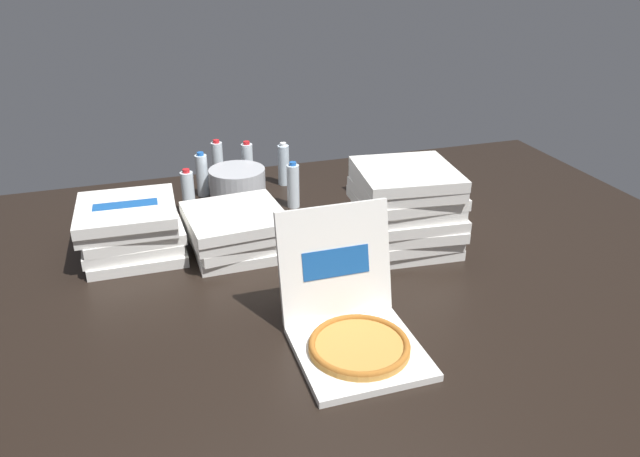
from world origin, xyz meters
name	(u,v)px	position (x,y,z in m)	size (l,w,h in m)	color
ground_plane	(336,275)	(0.00, 0.00, -0.01)	(3.20, 2.40, 0.02)	black
open_pizza_box	(352,323)	(-0.10, -0.43, 0.07)	(0.36, 0.46, 0.38)	white
pizza_stack_left_far	(405,185)	(0.55, 0.58, 0.06)	(0.41, 0.41, 0.13)	white
pizza_stack_center_near	(406,208)	(0.33, 0.12, 0.17)	(0.43, 0.41, 0.33)	white
pizza_stack_left_near	(237,230)	(-0.31, 0.30, 0.08)	(0.41, 0.41, 0.17)	white
pizza_stack_right_mid	(131,228)	(-0.70, 0.40, 0.10)	(0.39, 0.39, 0.21)	white
ice_bucket	(238,185)	(-0.21, 0.79, 0.08)	(0.26, 0.26, 0.15)	#B7BABF
water_bottle_0	(293,186)	(0.02, 0.64, 0.10)	(0.06, 0.06, 0.22)	white
water_bottle_1	(218,162)	(-0.26, 1.07, 0.10)	(0.06, 0.06, 0.22)	white
water_bottle_2	(202,175)	(-0.36, 0.90, 0.10)	(0.06, 0.06, 0.22)	white
water_bottle_3	(248,163)	(-0.12, 1.00, 0.10)	(0.06, 0.06, 0.22)	white
water_bottle_4	(284,165)	(0.05, 0.93, 0.10)	(0.06, 0.06, 0.22)	silver
water_bottle_5	(188,193)	(-0.45, 0.69, 0.10)	(0.06, 0.06, 0.22)	white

